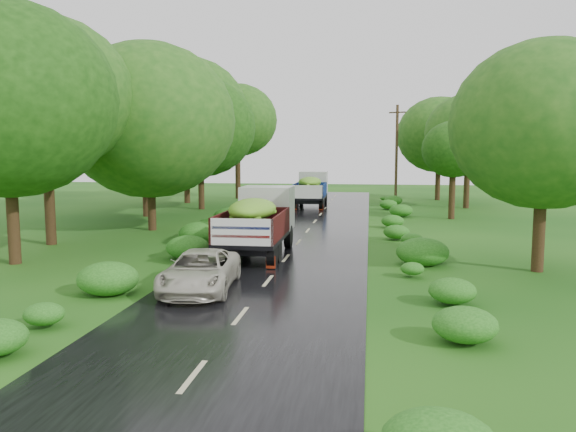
% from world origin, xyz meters
% --- Properties ---
extents(ground, '(120.00, 120.00, 0.00)m').
position_xyz_m(ground, '(0.00, 0.00, 0.00)').
color(ground, '#11440E').
rests_on(ground, ground).
extents(road, '(6.50, 80.00, 0.02)m').
position_xyz_m(road, '(0.00, 5.00, 0.01)').
color(road, black).
rests_on(road, ground).
extents(road_lines, '(0.12, 69.60, 0.00)m').
position_xyz_m(road_lines, '(0.00, 6.00, 0.02)').
color(road_lines, '#BFB78C').
rests_on(road_lines, road).
extents(truck_near, '(2.36, 6.48, 2.72)m').
position_xyz_m(truck_near, '(-1.23, 8.77, 1.54)').
color(truck_near, black).
rests_on(truck_near, ground).
extents(truck_far, '(2.33, 6.37, 2.66)m').
position_xyz_m(truck_far, '(-1.16, 29.10, 1.51)').
color(truck_far, black).
rests_on(truck_far, ground).
extents(car, '(2.39, 4.51, 1.21)m').
position_xyz_m(car, '(-1.83, 2.45, 0.62)').
color(car, beige).
rests_on(car, road).
extents(utility_pole, '(1.30, 0.65, 7.90)m').
position_xyz_m(utility_pole, '(5.34, 31.44, 4.07)').
color(utility_pole, '#382616').
rests_on(utility_pole, ground).
extents(trees_left, '(7.73, 34.24, 9.34)m').
position_xyz_m(trees_left, '(-10.18, 20.89, 6.58)').
color(trees_left, black).
rests_on(trees_left, ground).
extents(trees_right, '(5.28, 33.63, 7.44)m').
position_xyz_m(trees_right, '(9.48, 24.88, 5.32)').
color(trees_right, black).
rests_on(trees_right, ground).
extents(shrubs, '(11.90, 44.00, 0.70)m').
position_xyz_m(shrubs, '(0.00, 14.00, 0.35)').
color(shrubs, '#1A5714').
rests_on(shrubs, ground).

